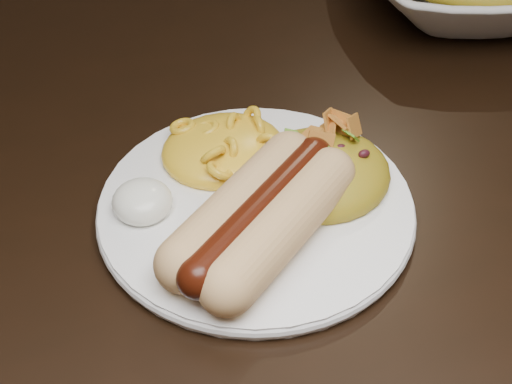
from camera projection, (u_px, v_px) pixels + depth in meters
name	position (u px, v px, depth m)	size (l,w,h in m)	color
table	(158.00, 223.00, 0.69)	(1.60, 0.90, 0.75)	black
plate	(256.00, 208.00, 0.56)	(0.22, 0.22, 0.01)	white
hotdog	(260.00, 215.00, 0.52)	(0.13, 0.13, 0.04)	tan
mac_and_cheese	(223.00, 135.00, 0.59)	(0.10, 0.09, 0.04)	yellow
sour_cream	(142.00, 196.00, 0.54)	(0.04, 0.04, 0.03)	white
taco_salad	(321.00, 162.00, 0.56)	(0.10, 0.10, 0.05)	#D16606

